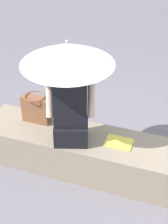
# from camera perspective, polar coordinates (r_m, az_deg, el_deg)

# --- Properties ---
(ground_plane) EXTENTS (14.00, 14.00, 0.00)m
(ground_plane) POSITION_cam_1_polar(r_m,az_deg,el_deg) (3.81, 2.00, -9.85)
(ground_plane) COLOR slate
(stone_bench) EXTENTS (2.52, 0.56, 0.45)m
(stone_bench) POSITION_cam_1_polar(r_m,az_deg,el_deg) (3.66, 2.07, -7.35)
(stone_bench) COLOR gray
(stone_bench) RESTS_ON ground
(person_seated) EXTENTS (0.51, 0.37, 0.90)m
(person_seated) POSITION_cam_1_polar(r_m,az_deg,el_deg) (3.27, -2.30, 0.47)
(person_seated) COLOR black
(person_seated) RESTS_ON stone_bench
(parasol) EXTENTS (0.88, 0.88, 1.08)m
(parasol) POSITION_cam_1_polar(r_m,az_deg,el_deg) (3.05, -2.85, 9.92)
(parasol) COLOR #B7B7BC
(parasol) RESTS_ON stone_bench
(handbag_black) EXTENTS (0.30, 0.23, 0.33)m
(handbag_black) POSITION_cam_1_polar(r_m,az_deg,el_deg) (3.72, -8.18, 0.57)
(handbag_black) COLOR brown
(handbag_black) RESTS_ON stone_bench
(magazine) EXTENTS (0.28, 0.21, 0.01)m
(magazine) POSITION_cam_1_polar(r_m,az_deg,el_deg) (3.48, 5.95, -5.18)
(magazine) COLOR #EAE04C
(magazine) RESTS_ON stone_bench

